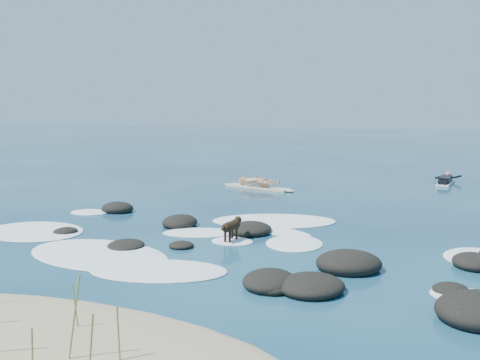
% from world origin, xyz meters
% --- Properties ---
extents(ground, '(160.00, 160.00, 0.00)m').
position_xyz_m(ground, '(0.00, 0.00, 0.00)').
color(ground, '#0A2642').
rests_on(ground, ground).
extents(sand_dune, '(9.00, 4.40, 0.60)m').
position_xyz_m(sand_dune, '(0.00, -8.20, 0.00)').
color(sand_dune, '#9E8966').
rests_on(sand_dune, ground).
extents(dune_grass, '(3.84, 1.99, 1.24)m').
position_xyz_m(dune_grass, '(0.01, -8.16, 0.62)').
color(dune_grass, olive).
rests_on(dune_grass, ground).
extents(reef_rocks, '(12.76, 7.20, 0.56)m').
position_xyz_m(reef_rocks, '(2.97, -2.07, 0.11)').
color(reef_rocks, black).
rests_on(reef_rocks, ground).
extents(breaking_foam, '(14.04, 8.54, 0.12)m').
position_xyz_m(breaking_foam, '(-0.38, -1.26, 0.01)').
color(breaking_foam, white).
rests_on(breaking_foam, ground).
extents(standing_surfer_rig, '(3.52, 1.37, 2.03)m').
position_xyz_m(standing_surfer_rig, '(-1.73, 7.92, 0.80)').
color(standing_surfer_rig, beige).
rests_on(standing_surfer_rig, ground).
extents(paddling_surfer_rig, '(1.20, 2.70, 0.47)m').
position_xyz_m(paddling_surfer_rig, '(5.80, 12.39, 0.16)').
color(paddling_surfer_rig, white).
rests_on(paddling_surfer_rig, ground).
extents(dog, '(0.34, 1.02, 0.65)m').
position_xyz_m(dog, '(0.60, -1.06, 0.43)').
color(dog, black).
rests_on(dog, ground).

